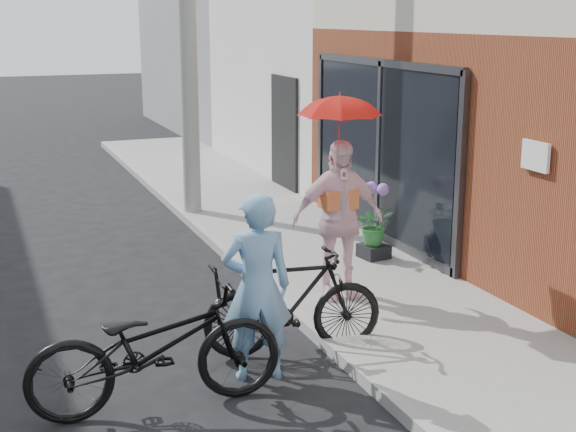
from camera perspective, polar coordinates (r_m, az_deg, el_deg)
ground at (r=7.40m, az=-2.75°, el=-11.58°), size 80.00×80.00×0.00m
sidewalk at (r=9.86m, az=5.04°, el=-4.58°), size 2.20×24.00×0.12m
curb at (r=9.42m, az=-1.32°, el=-5.43°), size 0.12×24.00×0.12m
plaster_building at (r=17.95m, az=9.99°, el=14.82°), size 8.00×6.00×7.00m
east_building_far at (r=24.20m, az=1.02°, el=14.77°), size 8.00×8.00×7.00m
officer at (r=7.13m, az=-2.23°, el=-5.10°), size 0.69×0.52×1.73m
bike_left at (r=6.76m, az=-9.39°, el=-9.15°), size 2.15×0.82×1.12m
bike_right at (r=7.76m, az=0.40°, el=-6.10°), size 1.81×0.74×1.06m
kimono_woman at (r=8.88m, az=3.57°, el=-0.23°), size 1.09×0.54×1.78m
parasol at (r=8.66m, az=3.70°, el=7.94°), size 0.86×0.86×0.76m
planter at (r=10.55m, az=6.11°, el=-2.49°), size 0.38×0.38×0.18m
potted_plant at (r=10.46m, az=6.16°, el=-0.64°), size 0.48×0.41×0.53m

